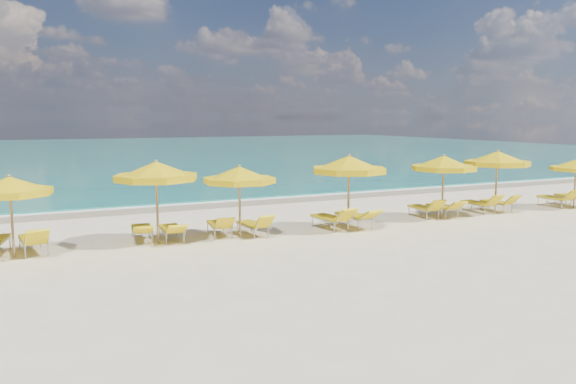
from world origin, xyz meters
name	(u,v)px	position (x,y,z in m)	size (l,w,h in m)	color
ground_plane	(307,233)	(0.00, 0.00, 0.00)	(120.00, 120.00, 0.00)	beige
ocean	(108,153)	(0.00, 48.00, 0.00)	(120.00, 80.00, 0.30)	#136F62
wet_sand_band	(233,203)	(0.00, 7.40, 0.00)	(120.00, 2.60, 0.01)	tan
foam_line	(227,200)	(0.00, 8.20, 0.00)	(120.00, 1.20, 0.03)	white
whitecap_near	(74,186)	(-6.00, 17.00, 0.00)	(14.00, 0.36, 0.05)	white
whitecap_far	(257,167)	(8.00, 24.00, 0.00)	(18.00, 0.30, 0.05)	white
umbrella_1	(10,187)	(-8.89, 0.46, 1.97)	(2.70, 2.70, 2.32)	#A78553
umbrella_2	(156,172)	(-4.89, 0.54, 2.21)	(2.61, 2.61, 2.59)	#A78553
umbrella_3	(239,176)	(-2.32, 0.21, 2.02)	(2.91, 2.91, 2.37)	#A78553
umbrella_4	(349,165)	(1.49, -0.19, 2.24)	(2.76, 2.76, 2.63)	#A78553
umbrella_5	(444,164)	(5.88, 0.12, 2.11)	(2.68, 2.68, 2.48)	#A78553
umbrella_6	(497,159)	(8.65, 0.17, 2.20)	(2.78, 2.78, 2.58)	#A78553
umbrella_7	(576,165)	(12.69, -0.29, 1.83)	(2.54, 2.54, 2.15)	#A78553
lounger_1_right	(33,245)	(-8.39, 0.78, 0.24)	(0.83, 1.93, 0.89)	#A5A8AD
lounger_2_left	(142,234)	(-5.27, 1.12, 0.22)	(0.83, 1.93, 0.68)	#A5A8AD
lounger_2_right	(172,234)	(-4.42, 0.73, 0.22)	(0.70, 1.89, 0.71)	#A5A8AD
lounger_3_left	(219,229)	(-2.82, 0.80, 0.22)	(0.79, 1.85, 0.79)	#A5A8AD
lounger_3_right	(253,229)	(-1.79, 0.39, 0.21)	(0.78, 1.73, 0.82)	#A5A8AD
lounger_4_left	(331,222)	(1.00, 0.15, 0.24)	(0.89, 1.96, 0.90)	#A5A8AD
lounger_4_right	(355,220)	(1.99, 0.18, 0.24)	(0.81, 2.07, 0.79)	#A5A8AD
lounger_5_left	(424,212)	(5.45, 0.64, 0.22)	(0.69, 1.77, 0.84)	#A5A8AD
lounger_5_right	(443,210)	(6.28, 0.54, 0.22)	(0.75, 1.91, 0.76)	#A5A8AD
lounger_6_left	(479,207)	(8.21, 0.61, 0.23)	(0.70, 1.82, 0.87)	#A5A8AD
lounger_6_right	(497,206)	(9.20, 0.59, 0.21)	(0.68, 1.72, 0.79)	#A5A8AD
lounger_7_left	(555,202)	(12.26, 0.28, 0.23)	(0.66, 1.83, 0.88)	#A5A8AD
lounger_7_right	(572,200)	(13.21, 0.17, 0.24)	(0.99, 2.04, 0.86)	#A5A8AD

